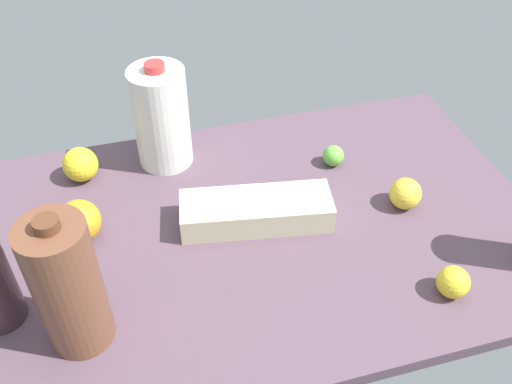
# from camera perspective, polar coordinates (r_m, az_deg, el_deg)

# --- Properties ---
(countertop) EXTENTS (1.20, 0.76, 0.03)m
(countertop) POSITION_cam_1_polar(r_m,az_deg,el_deg) (1.21, -0.00, -4.05)
(countertop) COLOR #54404F
(countertop) RESTS_ON ground
(milk_jug) EXTENTS (0.13, 0.13, 0.26)m
(milk_jug) POSITION_cam_1_polar(r_m,az_deg,el_deg) (1.32, -9.46, 7.37)
(milk_jug) COLOR white
(milk_jug) RESTS_ON countertop
(chocolate_milk_jug) EXTENTS (0.11, 0.11, 0.28)m
(chocolate_milk_jug) POSITION_cam_1_polar(r_m,az_deg,el_deg) (0.98, -18.32, -8.90)
(chocolate_milk_jug) COLOR brown
(chocolate_milk_jug) RESTS_ON countertop
(egg_carton) EXTENTS (0.33, 0.16, 0.06)m
(egg_carton) POSITION_cam_1_polar(r_m,az_deg,el_deg) (1.19, 0.02, -1.92)
(egg_carton) COLOR beige
(egg_carton) RESTS_ON countertop
(lemon_far_back) EXTENTS (0.07, 0.07, 0.07)m
(lemon_far_back) POSITION_cam_1_polar(r_m,az_deg,el_deg) (1.27, 14.71, -0.15)
(lemon_far_back) COLOR yellow
(lemon_far_back) RESTS_ON countertop
(lemon_near_front) EXTENTS (0.06, 0.06, 0.06)m
(lemon_near_front) POSITION_cam_1_polar(r_m,az_deg,el_deg) (1.12, 19.12, -8.51)
(lemon_near_front) COLOR yellow
(lemon_near_front) RESTS_ON countertop
(lemon_loose) EXTENTS (0.08, 0.08, 0.08)m
(lemon_loose) POSITION_cam_1_polar(r_m,az_deg,el_deg) (1.35, -17.15, 2.65)
(lemon_loose) COLOR yellow
(lemon_loose) RESTS_ON countertop
(orange_beside_bowl) EXTENTS (0.09, 0.09, 0.09)m
(orange_beside_bowl) POSITION_cam_1_polar(r_m,az_deg,el_deg) (1.21, -17.28, -2.80)
(orange_beside_bowl) COLOR orange
(orange_beside_bowl) RESTS_ON countertop
(lime_by_jug) EXTENTS (0.05, 0.05, 0.05)m
(lime_by_jug) POSITION_cam_1_polar(r_m,az_deg,el_deg) (1.36, 7.74, 3.62)
(lime_by_jug) COLOR #65BA40
(lime_by_jug) RESTS_ON countertop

